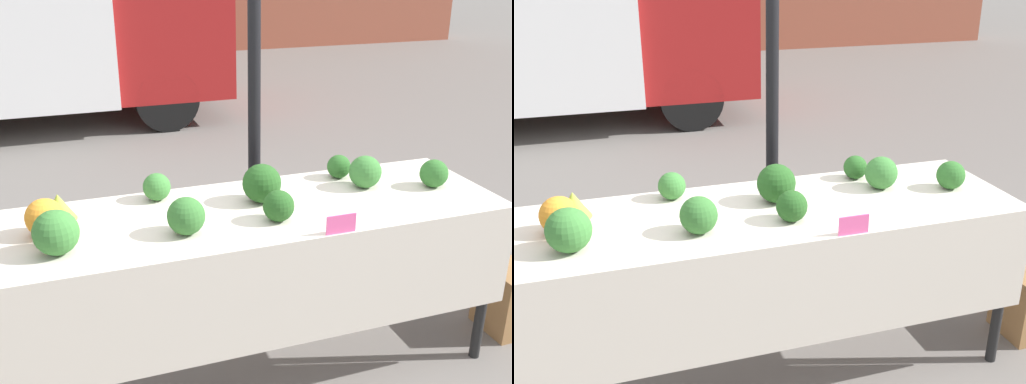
# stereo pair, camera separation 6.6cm
# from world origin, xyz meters

# --- Properties ---
(ground_plane) EXTENTS (40.00, 40.00, 0.00)m
(ground_plane) POSITION_xyz_m (0.00, 0.00, 0.00)
(ground_plane) COLOR slate
(tent_pole) EXTENTS (0.07, 0.07, 2.21)m
(tent_pole) POSITION_xyz_m (0.25, 0.75, 1.11)
(tent_pole) COLOR black
(tent_pole) RESTS_ON ground_plane
(market_table) EXTENTS (2.22, 0.71, 0.83)m
(market_table) POSITION_xyz_m (0.00, -0.06, 0.72)
(market_table) COLOR beige
(market_table) RESTS_ON ground_plane
(orange_cauliflower) EXTENTS (0.15, 0.15, 0.15)m
(orange_cauliflower) POSITION_xyz_m (-0.87, 0.02, 0.91)
(orange_cauliflower) COLOR orange
(orange_cauliflower) RESTS_ON market_table
(romanesco_head) EXTENTS (0.14, 0.14, 0.11)m
(romanesco_head) POSITION_xyz_m (-0.82, 0.16, 0.89)
(romanesco_head) COLOR #93B238
(romanesco_head) RESTS_ON market_table
(broccoli_head_0) EXTENTS (0.17, 0.17, 0.17)m
(broccoli_head_0) POSITION_xyz_m (-0.83, -0.15, 0.92)
(broccoli_head_0) COLOR #387533
(broccoli_head_0) RESTS_ON market_table
(broccoli_head_1) EXTENTS (0.18, 0.18, 0.18)m
(broccoli_head_1) POSITION_xyz_m (0.05, 0.07, 0.92)
(broccoli_head_1) COLOR #23511E
(broccoli_head_1) RESTS_ON market_table
(broccoli_head_2) EXTENTS (0.13, 0.13, 0.13)m
(broccoli_head_2) POSITION_xyz_m (-0.39, 0.24, 0.89)
(broccoli_head_2) COLOR #387533
(broccoli_head_2) RESTS_ON market_table
(broccoli_head_3) EXTENTS (0.13, 0.13, 0.13)m
(broccoli_head_3) POSITION_xyz_m (0.89, -0.02, 0.90)
(broccoli_head_3) COLOR #2D6628
(broccoli_head_3) RESTS_ON market_table
(broccoli_head_4) EXTENTS (0.13, 0.13, 0.13)m
(broccoli_head_4) POSITION_xyz_m (0.05, -0.15, 0.90)
(broccoli_head_4) COLOR #23511E
(broccoli_head_4) RESTS_ON market_table
(broccoli_head_5) EXTENTS (0.12, 0.12, 0.12)m
(broccoli_head_5) POSITION_xyz_m (0.52, 0.24, 0.89)
(broccoli_head_5) COLOR #285B23
(broccoli_head_5) RESTS_ON market_table
(broccoli_head_6) EXTENTS (0.15, 0.15, 0.15)m
(broccoli_head_6) POSITION_xyz_m (0.58, 0.08, 0.91)
(broccoli_head_6) COLOR #387533
(broccoli_head_6) RESTS_ON market_table
(broccoli_head_7) EXTENTS (0.15, 0.15, 0.15)m
(broccoli_head_7) POSITION_xyz_m (-0.34, -0.14, 0.91)
(broccoli_head_7) COLOR #336B2D
(broccoli_head_7) RESTS_ON market_table
(price_sign) EXTENTS (0.13, 0.01, 0.08)m
(price_sign) POSITION_xyz_m (0.24, -0.34, 0.87)
(price_sign) COLOR #F45B9E
(price_sign) RESTS_ON market_table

